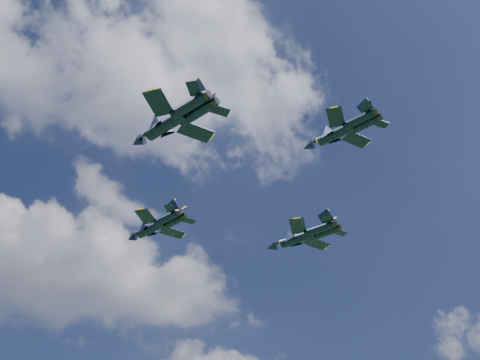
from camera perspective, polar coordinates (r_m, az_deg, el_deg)
name	(u,v)px	position (r m, az deg, el deg)	size (l,w,h in m)	color
jet_lead	(150,229)	(113.64, -8.54, -4.60)	(12.87, 14.07, 3.67)	black
jet_left	(164,126)	(90.28, -7.21, 5.14)	(14.55, 15.94, 4.16)	black
jet_right	(295,239)	(113.73, 5.27, -5.56)	(14.35, 14.12, 3.87)	black
jet_slot	(334,134)	(92.52, 8.86, 4.30)	(11.77, 12.56, 3.31)	black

